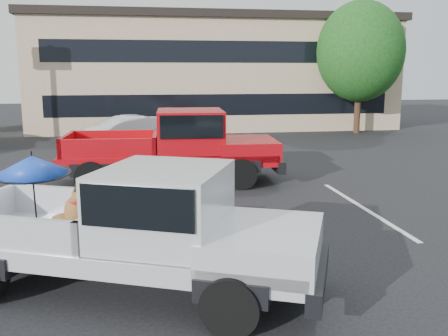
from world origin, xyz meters
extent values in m
plane|color=black|center=(0.00, 0.00, 0.00)|extent=(90.00, 90.00, 0.00)
cube|color=silver|center=(-3.00, 2.00, 0.00)|extent=(0.12, 5.00, 0.01)
cube|color=silver|center=(3.00, 2.00, 0.00)|extent=(0.12, 5.00, 0.01)
cube|color=tan|center=(2.00, 21.00, 3.00)|extent=(20.00, 8.00, 6.00)
cube|color=black|center=(2.00, 21.00, 6.10)|extent=(20.40, 8.40, 0.40)
cube|color=black|center=(2.00, 17.02, 1.50)|extent=(18.00, 0.08, 1.10)
cube|color=black|center=(2.00, 17.02, 4.20)|extent=(18.00, 0.08, 1.10)
cylinder|color=#332114|center=(9.00, 16.00, 1.36)|extent=(0.32, 0.32, 2.73)
ellipsoid|color=#124113|center=(9.00, 16.00, 4.22)|extent=(4.46, 4.46, 5.13)
cylinder|color=#332114|center=(6.00, 24.00, 1.43)|extent=(0.32, 0.32, 2.86)
ellipsoid|color=#124113|center=(6.00, 24.00, 4.42)|extent=(4.68, 4.68, 5.38)
cylinder|color=black|center=(-3.73, -0.10, 0.38)|extent=(0.81, 0.56, 0.76)
cylinder|color=black|center=(-1.14, -3.21, 0.38)|extent=(0.81, 0.56, 0.76)
cylinder|color=black|center=(-0.42, -1.51, 0.38)|extent=(0.81, 0.56, 0.76)
cube|color=silver|center=(-2.39, -1.67, 0.67)|extent=(5.71, 3.88, 0.28)
cube|color=silver|center=(-0.55, -2.46, 0.88)|extent=(2.13, 2.36, 0.46)
cube|color=black|center=(0.14, -2.75, 0.50)|extent=(0.95, 1.88, 0.30)
cube|color=silver|center=(-1.88, -1.89, 1.35)|extent=(2.24, 2.34, 1.05)
cube|color=black|center=(-1.88, -1.89, 1.55)|extent=(2.14, 2.37, 0.55)
cube|color=black|center=(-3.72, -1.10, 0.73)|extent=(2.84, 2.60, 0.10)
cube|color=silver|center=(-3.38, -0.30, 1.03)|extent=(2.15, 1.00, 0.50)
cube|color=silver|center=(-4.06, -1.90, 1.03)|extent=(2.15, 1.00, 0.50)
cube|color=silver|center=(-2.71, -1.53, 1.03)|extent=(0.82, 1.73, 0.50)
ellipsoid|color=brown|center=(-3.34, -1.34, 0.95)|extent=(0.64, 0.59, 0.34)
cylinder|color=brown|center=(-3.12, -1.53, 0.91)|extent=(0.07, 0.07, 0.26)
cylinder|color=brown|center=(-3.05, -1.37, 0.91)|extent=(0.07, 0.07, 0.26)
ellipsoid|color=brown|center=(-3.17, -1.41, 1.16)|extent=(0.41, 0.40, 0.46)
cylinder|color=red|center=(-3.15, -1.42, 1.31)|extent=(0.22, 0.22, 0.04)
sphere|color=brown|center=(-3.08, -1.45, 1.42)|extent=(0.25, 0.25, 0.25)
cone|color=black|center=(-2.96, -1.50, 1.40)|extent=(0.20, 0.18, 0.12)
cone|color=black|center=(-3.13, -1.50, 1.55)|extent=(0.09, 0.09, 0.13)
cone|color=black|center=(-3.08, -1.38, 1.55)|extent=(0.09, 0.09, 0.13)
cylinder|color=brown|center=(-3.52, -1.26, 0.84)|extent=(0.30, 0.05, 0.10)
cylinder|color=black|center=(-3.77, -1.22, 1.31)|extent=(0.02, 0.10, 1.05)
cone|color=blue|center=(-3.77, -1.22, 1.85)|extent=(1.10, 1.12, 0.36)
cylinder|color=black|center=(-3.77, -1.22, 2.01)|extent=(0.02, 0.02, 0.10)
cylinder|color=black|center=(-3.77, -1.22, 1.72)|extent=(1.10, 1.10, 0.09)
cylinder|color=black|center=(-3.56, 4.64, 0.43)|extent=(0.88, 0.37, 0.86)
cylinder|color=black|center=(-3.44, 6.71, 0.43)|extent=(0.88, 0.37, 0.86)
cylinder|color=black|center=(0.50, 4.40, 0.43)|extent=(0.88, 0.37, 0.86)
cylinder|color=black|center=(0.62, 6.48, 0.43)|extent=(0.88, 0.37, 0.86)
cube|color=#AD0911|center=(-1.42, 5.55, 0.76)|extent=(6.20, 2.51, 0.32)
cube|color=#AD0911|center=(0.84, 5.42, 0.99)|extent=(1.82, 2.26, 0.52)
cube|color=black|center=(1.68, 5.37, 0.56)|extent=(0.35, 2.22, 0.34)
cube|color=black|center=(-4.52, 5.73, 0.56)|extent=(0.33, 2.22, 0.32)
cube|color=#AD0911|center=(-0.80, 5.52, 1.52)|extent=(1.98, 2.18, 1.19)
cube|color=black|center=(-0.80, 5.52, 1.75)|extent=(1.82, 2.28, 0.62)
cube|color=black|center=(-3.05, 5.65, 0.82)|extent=(2.71, 2.22, 0.11)
cube|color=#AD0911|center=(-2.99, 6.63, 1.16)|extent=(2.60, 0.26, 0.56)
cube|color=#AD0911|center=(-3.11, 4.67, 1.16)|extent=(2.60, 0.26, 0.56)
cube|color=#AD0911|center=(-4.29, 5.72, 1.16)|extent=(0.23, 2.08, 0.56)
cube|color=#AD0911|center=(-1.81, 5.58, 1.16)|extent=(0.23, 2.08, 0.56)
imported|color=#A3A6AA|center=(-2.07, 10.96, 0.76)|extent=(4.86, 3.32, 1.52)
camera|label=1|loc=(-2.14, -8.80, 3.21)|focal=40.00mm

